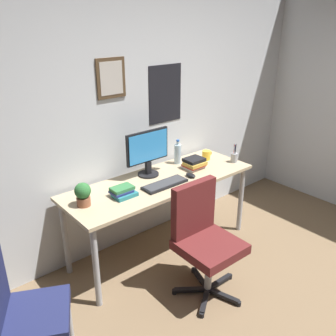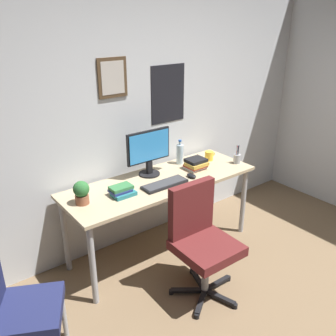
% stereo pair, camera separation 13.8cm
% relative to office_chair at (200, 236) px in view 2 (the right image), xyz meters
% --- Properties ---
extents(wall_back, '(4.40, 0.10, 2.60)m').
position_rel_office_chair_xyz_m(wall_back, '(0.20, 1.06, 0.77)').
color(wall_back, silver).
rests_on(wall_back, ground_plane).
extents(desk, '(1.85, 0.65, 0.76)m').
position_rel_office_chair_xyz_m(desk, '(0.10, 0.65, 0.15)').
color(desk, tan).
rests_on(desk, ground_plane).
extents(office_chair, '(0.55, 0.57, 0.95)m').
position_rel_office_chair_xyz_m(office_chair, '(0.00, 0.00, 0.00)').
color(office_chair, '#591E1E').
rests_on(office_chair, ground_plane).
extents(side_chair, '(0.57, 0.57, 0.88)m').
position_rel_office_chair_xyz_m(side_chair, '(-1.40, 0.16, -0.03)').
color(side_chair, '#1E234C').
rests_on(side_chair, ground_plane).
extents(monitor, '(0.46, 0.20, 0.43)m').
position_rel_office_chair_xyz_m(monitor, '(0.08, 0.82, 0.47)').
color(monitor, black).
rests_on(monitor, desk).
extents(keyboard, '(0.43, 0.15, 0.03)m').
position_rel_office_chair_xyz_m(keyboard, '(0.05, 0.54, 0.24)').
color(keyboard, black).
rests_on(keyboard, desk).
extents(computer_mouse, '(0.06, 0.11, 0.04)m').
position_rel_office_chair_xyz_m(computer_mouse, '(0.35, 0.52, 0.25)').
color(computer_mouse, black).
rests_on(computer_mouse, desk).
extents(water_bottle, '(0.07, 0.07, 0.25)m').
position_rel_office_chair_xyz_m(water_bottle, '(0.48, 0.86, 0.34)').
color(water_bottle, silver).
rests_on(water_bottle, desk).
extents(coffee_mug_near, '(0.13, 0.09, 0.10)m').
position_rel_office_chair_xyz_m(coffee_mug_near, '(0.79, 0.75, 0.28)').
color(coffee_mug_near, yellow).
rests_on(coffee_mug_near, desk).
extents(potted_plant, '(0.13, 0.13, 0.19)m').
position_rel_office_chair_xyz_m(potted_plant, '(-0.68, 0.67, 0.34)').
color(potted_plant, brown).
rests_on(potted_plant, desk).
extents(pen_cup, '(0.07, 0.07, 0.20)m').
position_rel_office_chair_xyz_m(pen_cup, '(0.95, 0.51, 0.29)').
color(pen_cup, '#9EA0A5').
rests_on(pen_cup, desk).
extents(book_stack_left, '(0.20, 0.18, 0.10)m').
position_rel_office_chair_xyz_m(book_stack_left, '(0.52, 0.66, 0.28)').
color(book_stack_left, silver).
rests_on(book_stack_left, desk).
extents(book_stack_right, '(0.20, 0.15, 0.08)m').
position_rel_office_chair_xyz_m(book_stack_right, '(-0.35, 0.61, 0.27)').
color(book_stack_right, '#26727A').
rests_on(book_stack_right, desk).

